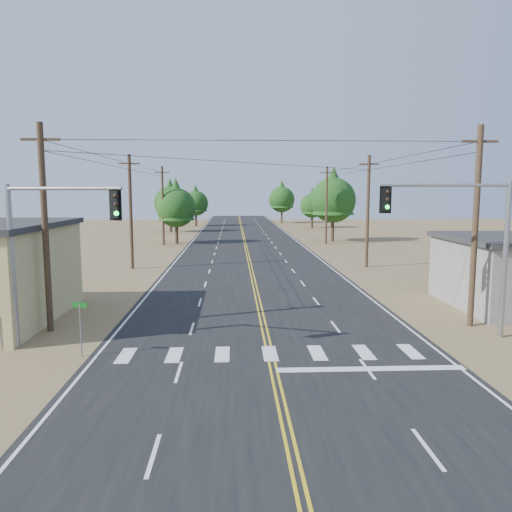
{
  "coord_description": "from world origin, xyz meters",
  "views": [
    {
      "loc": [
        -1.49,
        -12.2,
        6.77
      ],
      "look_at": [
        -0.36,
        13.13,
        3.5
      ],
      "focal_mm": 35.0,
      "sensor_mm": 36.0,
      "label": 1
    }
  ],
  "objects": [
    {
      "name": "tree_left_far",
      "position": [
        -9.0,
        87.4,
        5.04
      ],
      "size": [
        4.95,
        4.95,
        8.24
      ],
      "color": "#3F2D1E",
      "rests_on": "ground"
    },
    {
      "name": "utility_pole_right_mid",
      "position": [
        10.5,
        32.0,
        5.12
      ],
      "size": [
        1.8,
        0.3,
        10.0
      ],
      "color": "#4C3826",
      "rests_on": "ground"
    },
    {
      "name": "utility_pole_left_near",
      "position": [
        -10.5,
        12.0,
        5.12
      ],
      "size": [
        1.8,
        0.3,
        10.0
      ],
      "color": "#4C3826",
      "rests_on": "ground"
    },
    {
      "name": "utility_pole_left_far",
      "position": [
        -10.5,
        52.0,
        5.12
      ],
      "size": [
        1.8,
        0.3,
        10.0
      ],
      "color": "#4C3826",
      "rests_on": "ground"
    },
    {
      "name": "tree_left_near",
      "position": [
        -9.0,
        53.61,
        5.24
      ],
      "size": [
        5.14,
        5.14,
        8.56
      ],
      "color": "#3F2D1E",
      "rests_on": "ground"
    },
    {
      "name": "tree_right_near",
      "position": [
        12.07,
        55.61,
        6.28
      ],
      "size": [
        6.16,
        6.16,
        10.27
      ],
      "color": "#3F2D1E",
      "rests_on": "ground"
    },
    {
      "name": "signal_mast_left",
      "position": [
        -9.51,
        8.86,
        4.78
      ],
      "size": [
        5.29,
        2.1,
        7.1
      ],
      "rotation": [
        0.0,
        0.0,
        -0.34
      ],
      "color": "gray",
      "rests_on": "ground"
    },
    {
      "name": "utility_pole_right_near",
      "position": [
        10.5,
        12.0,
        5.12
      ],
      "size": [
        1.8,
        0.3,
        10.0
      ],
      "color": "#4C3826",
      "rests_on": "ground"
    },
    {
      "name": "ground",
      "position": [
        0.0,
        0.0,
        0.0
      ],
      "size": [
        220.0,
        220.0,
        0.0
      ],
      "primitive_type": "plane",
      "color": "olive",
      "rests_on": "ground"
    },
    {
      "name": "utility_pole_left_mid",
      "position": [
        -10.5,
        32.0,
        5.12
      ],
      "size": [
        1.8,
        0.3,
        10.0
      ],
      "color": "#4C3826",
      "rests_on": "ground"
    },
    {
      "name": "tree_right_far",
      "position": [
        9.0,
        96.56,
        5.69
      ],
      "size": [
        5.57,
        5.57,
        9.29
      ],
      "color": "#3F2D1E",
      "rests_on": "ground"
    },
    {
      "name": "signal_mast_right",
      "position": [
        9.35,
        10.26,
        4.9
      ],
      "size": [
        5.82,
        1.15,
        7.27
      ],
      "rotation": [
        0.0,
        0.0,
        -0.16
      ],
      "color": "gray",
      "rests_on": "ground"
    },
    {
      "name": "road",
      "position": [
        0.0,
        30.0,
        0.01
      ],
      "size": [
        15.0,
        200.0,
        0.02
      ],
      "primitive_type": "cube",
      "color": "black",
      "rests_on": "ground"
    },
    {
      "name": "utility_pole_right_far",
      "position": [
        10.5,
        52.0,
        5.12
      ],
      "size": [
        1.8,
        0.3,
        10.0
      ],
      "color": "#4C3826",
      "rests_on": "ground"
    },
    {
      "name": "tree_right_mid",
      "position": [
        13.31,
        81.54,
        4.63
      ],
      "size": [
        4.54,
        4.54,
        7.57
      ],
      "color": "#3F2D1E",
      "rests_on": "ground"
    },
    {
      "name": "street_sign",
      "position": [
        -7.8,
        8.0,
        1.54
      ],
      "size": [
        0.66,
        0.22,
        2.3
      ],
      "rotation": [
        0.0,
        0.0,
        -0.28
      ],
      "color": "gray",
      "rests_on": "ground"
    },
    {
      "name": "tree_left_mid",
      "position": [
        -12.19,
        72.98,
        5.52
      ],
      "size": [
        5.42,
        5.42,
        9.03
      ],
      "color": "#3F2D1E",
      "rests_on": "ground"
    }
  ]
}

